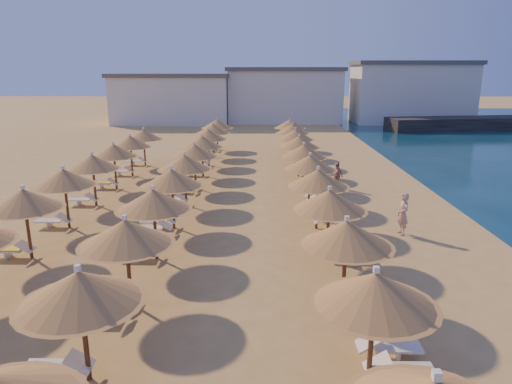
{
  "coord_description": "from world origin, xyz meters",
  "views": [
    {
      "loc": [
        -0.11,
        -17.05,
        6.94
      ],
      "look_at": [
        -0.39,
        4.0,
        1.3
      ],
      "focal_mm": 32.0,
      "sensor_mm": 36.0,
      "label": 1
    }
  ],
  "objects_px": {
    "beachgoer_a": "(403,214)",
    "parasol_row_west": "(179,170)",
    "beachgoer_c": "(337,175)",
    "jetty": "(508,123)",
    "parasol_row_east": "(314,171)"
  },
  "relations": [
    {
      "from": "jetty",
      "to": "beachgoer_c",
      "type": "distance_m",
      "value": 38.48
    },
    {
      "from": "jetty",
      "to": "parasol_row_east",
      "type": "distance_m",
      "value": 44.12
    },
    {
      "from": "jetty",
      "to": "parasol_row_east",
      "type": "relative_size",
      "value": 0.72
    },
    {
      "from": "beachgoer_a",
      "to": "beachgoer_c",
      "type": "bearing_deg",
      "value": -177.89
    },
    {
      "from": "parasol_row_west",
      "to": "beachgoer_a",
      "type": "height_order",
      "value": "parasol_row_west"
    },
    {
      "from": "jetty",
      "to": "parasol_row_west",
      "type": "bearing_deg",
      "value": -143.04
    },
    {
      "from": "parasol_row_west",
      "to": "beachgoer_c",
      "type": "distance_m",
      "value": 10.29
    },
    {
      "from": "jetty",
      "to": "beachgoer_a",
      "type": "distance_m",
      "value": 43.99
    },
    {
      "from": "beachgoer_c",
      "to": "parasol_row_west",
      "type": "bearing_deg",
      "value": -89.59
    },
    {
      "from": "jetty",
      "to": "parasol_row_west",
      "type": "distance_m",
      "value": 48.39
    },
    {
      "from": "beachgoer_a",
      "to": "parasol_row_west",
      "type": "bearing_deg",
      "value": -112.68
    },
    {
      "from": "parasol_row_west",
      "to": "parasol_row_east",
      "type": "bearing_deg",
      "value": 0.0
    },
    {
      "from": "parasol_row_east",
      "to": "beachgoer_a",
      "type": "relative_size",
      "value": 22.35
    },
    {
      "from": "jetty",
      "to": "parasol_row_east",
      "type": "height_order",
      "value": "parasol_row_east"
    },
    {
      "from": "parasol_row_west",
      "to": "beachgoer_a",
      "type": "distance_m",
      "value": 10.48
    }
  ]
}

